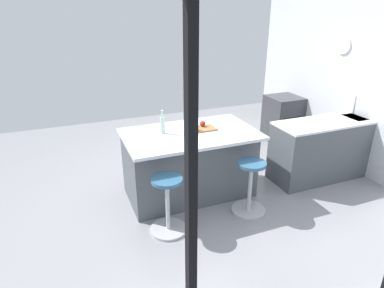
{
  "coord_description": "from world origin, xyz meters",
  "views": [
    {
      "loc": [
        1.43,
        3.82,
        2.51
      ],
      "look_at": [
        -0.09,
        0.03,
        0.8
      ],
      "focal_mm": 31.5,
      "sensor_mm": 36.0,
      "label": 1
    }
  ],
  "objects": [
    {
      "name": "apple_red",
      "position": [
        -0.32,
        -0.14,
        0.99
      ],
      "size": [
        0.08,
        0.08,
        0.08
      ],
      "primitive_type": "sphere",
      "color": "red",
      "rests_on": "cutting_board"
    },
    {
      "name": "window_panel_rear",
      "position": [
        0.0,
        2.44,
        1.36
      ],
      "size": [
        5.75,
        0.12,
        2.81
      ],
      "color": "silver",
      "rests_on": "ground_plane"
    },
    {
      "name": "ground_plane",
      "position": [
        0.0,
        0.0,
        0.0
      ],
      "size": [
        7.47,
        7.47,
        0.0
      ],
      "primitive_type": "plane",
      "color": "gray"
    },
    {
      "name": "stool_by_window",
      "position": [
        -0.64,
        0.64,
        0.33
      ],
      "size": [
        0.44,
        0.44,
        0.7
      ],
      "color": "#B7B7BC",
      "rests_on": "ground_plane"
    },
    {
      "name": "kitchen_island",
      "position": [
        -0.09,
        -0.07,
        0.47
      ],
      "size": [
        1.75,
        1.06,
        0.94
      ],
      "color": "#4C5156",
      "rests_on": "ground_plane"
    },
    {
      "name": "oven_range",
      "position": [
        -2.52,
        -1.29,
        0.44
      ],
      "size": [
        0.6,
        0.61,
        0.87
      ],
      "color": "#38383D",
      "rests_on": "ground_plane"
    },
    {
      "name": "cutting_board",
      "position": [
        -0.28,
        -0.08,
        0.95
      ],
      "size": [
        0.36,
        0.24,
        0.02
      ],
      "primitive_type": "cube",
      "color": "olive",
      "rests_on": "kitchen_island"
    },
    {
      "name": "stool_middle",
      "position": [
        0.46,
        0.64,
        0.33
      ],
      "size": [
        0.44,
        0.44,
        0.7
      ],
      "color": "#B7B7BC",
      "rests_on": "ground_plane"
    },
    {
      "name": "sink_cabinet",
      "position": [
        -2.53,
        0.21,
        0.46
      ],
      "size": [
        2.3,
        0.6,
        1.18
      ],
      "color": "#4C5156",
      "rests_on": "ground_plane"
    },
    {
      "name": "apple_yellow",
      "position": [
        -0.17,
        -0.03,
        1.0
      ],
      "size": [
        0.08,
        0.08,
        0.08
      ],
      "primitive_type": "sphere",
      "color": "gold",
      "rests_on": "cutting_board"
    },
    {
      "name": "water_bottle",
      "position": [
        0.25,
        -0.14,
        1.06
      ],
      "size": [
        0.06,
        0.06,
        0.31
      ],
      "color": "silver",
      "rests_on": "kitchen_island"
    },
    {
      "name": "interior_partition_left",
      "position": [
        -2.87,
        -0.0,
        1.41
      ],
      "size": [
        0.15,
        4.88,
        2.81
      ],
      "color": "silver",
      "rests_on": "ground_plane"
    }
  ]
}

